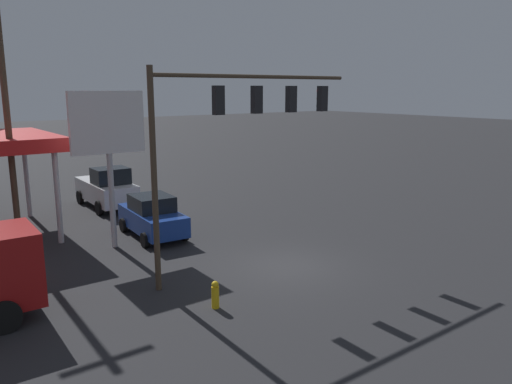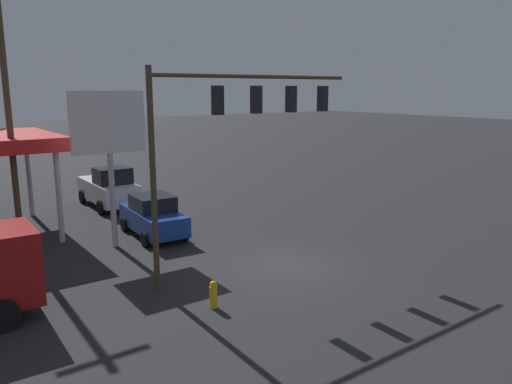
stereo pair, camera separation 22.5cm
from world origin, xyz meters
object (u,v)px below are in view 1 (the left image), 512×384
at_px(traffic_signal_assembly, 239,118).
at_px(utility_pole, 6,108).
at_px(pickup_parked, 107,189).
at_px(fire_hydrant, 215,295).
at_px(price_sign, 108,130).
at_px(sedan_waiting, 152,216).

height_order(traffic_signal_assembly, utility_pole, utility_pole).
xyz_separation_m(utility_pole, pickup_parked, (-5.70, -4.85, -4.81)).
xyz_separation_m(traffic_signal_assembly, fire_hydrant, (2.59, 2.42, -5.23)).
relative_size(traffic_signal_assembly, price_sign, 1.29).
height_order(traffic_signal_assembly, price_sign, traffic_signal_assembly).
bearing_deg(utility_pole, fire_hydrant, 108.95).
bearing_deg(sedan_waiting, price_sign, -73.13).
distance_m(price_sign, fire_hydrant, 9.08).
bearing_deg(price_sign, utility_pole, -36.57).
height_order(price_sign, sedan_waiting, price_sign).
xyz_separation_m(utility_pole, sedan_waiting, (-5.32, 1.97, -4.96)).
bearing_deg(utility_pole, sedan_waiting, 159.66).
height_order(utility_pole, pickup_parked, utility_pole).
bearing_deg(sedan_waiting, pickup_parked, -179.49).
xyz_separation_m(traffic_signal_assembly, sedan_waiting, (0.80, -5.89, -4.72)).
bearing_deg(pickup_parked, sedan_waiting, -2.40).
distance_m(price_sign, pickup_parked, 8.62).
relative_size(traffic_signal_assembly, pickup_parked, 1.64).
relative_size(pickup_parked, fire_hydrant, 5.94).
bearing_deg(utility_pole, traffic_signal_assembly, 127.90).
relative_size(pickup_parked, sedan_waiting, 1.16).
bearing_deg(utility_pole, price_sign, 143.43).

